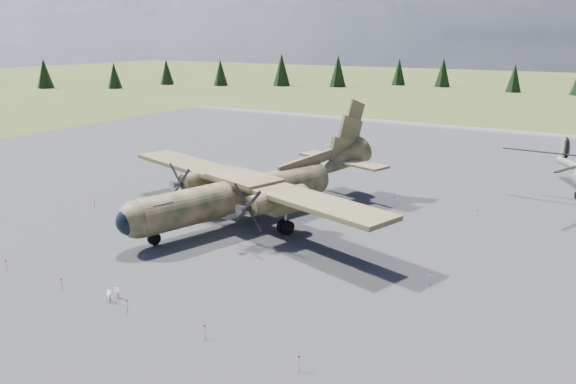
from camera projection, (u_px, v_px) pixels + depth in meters
The scene contains 7 objects.
ground at pixel (233, 239), 46.23m from camera, with size 500.00×500.00×0.00m, color #4C5124.
apron at pixel (294, 208), 54.50m from camera, with size 120.00×120.00×0.04m, color slate.
transport_plane at pixel (254, 187), 50.64m from camera, with size 31.53×28.13×10.54m.
info_placard_left at pixel (109, 294), 35.32m from camera, with size 0.50×0.32×0.73m.
info_placard_right at pixel (117, 291), 35.86m from camera, with size 0.45×0.24×0.68m.
barrier_fence at pixel (227, 233), 46.25m from camera, with size 33.12×29.62×0.85m.
treeline at pixel (161, 218), 36.71m from camera, with size 316.28×311.43×10.67m.
Camera 1 is at (26.18, -34.99, 16.23)m, focal length 35.00 mm.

